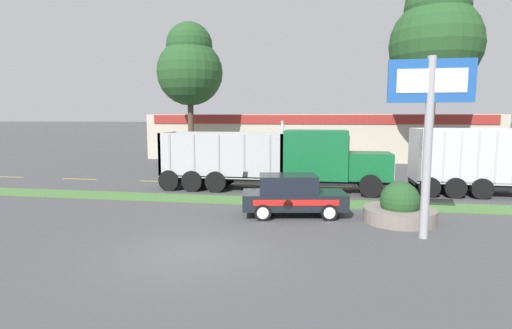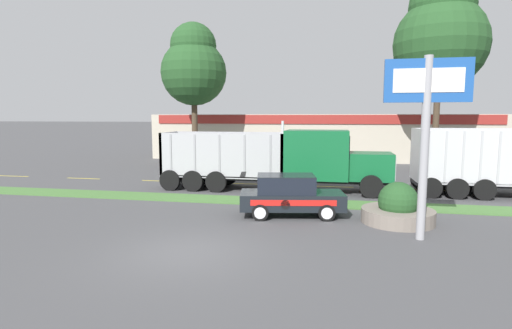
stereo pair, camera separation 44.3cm
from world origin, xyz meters
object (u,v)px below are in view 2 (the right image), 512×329
dump_truck_mid (296,160)px  store_sign_post (426,111)px  stone_planter (398,209)px  rally_car (290,195)px

dump_truck_mid → store_sign_post: (4.92, -7.93, 2.56)m
dump_truck_mid → stone_planter: (4.50, -5.87, -1.16)m
dump_truck_mid → stone_planter: bearing=-52.5°
dump_truck_mid → stone_planter: dump_truck_mid is taller
dump_truck_mid → rally_car: size_ratio=2.83×
dump_truck_mid → rally_car: bearing=-86.9°
rally_car → stone_planter: rally_car is taller
store_sign_post → stone_planter: 4.27m
stone_planter → dump_truck_mid: bearing=127.5°
store_sign_post → stone_planter: (-0.42, 2.06, -3.72)m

